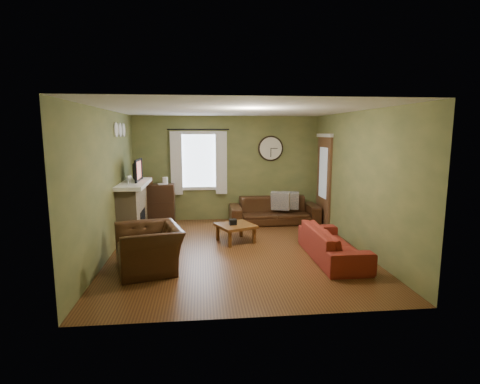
{
  "coord_description": "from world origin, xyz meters",
  "views": [
    {
      "loc": [
        -0.65,
        -6.76,
        2.21
      ],
      "look_at": [
        0.1,
        0.4,
        1.05
      ],
      "focal_mm": 28.0,
      "sensor_mm": 36.0,
      "label": 1
    }
  ],
  "objects": [
    {
      "name": "curtain_right",
      "position": [
        -0.15,
        2.48,
        1.45
      ],
      "size": [
        0.28,
        0.04,
        1.55
      ],
      "primitive_type": "cube",
      "color": "white",
      "rests_on": "wall_back"
    },
    {
      "name": "sofa_brown",
      "position": [
        1.11,
        2.07,
        0.31
      ],
      "size": [
        2.15,
        0.84,
        0.63
      ],
      "primitive_type": "imported",
      "color": "#341C0F",
      "rests_on": "floor"
    },
    {
      "name": "firebox",
      "position": [
        -1.91,
        1.15,
        0.3
      ],
      "size": [
        0.04,
        0.6,
        0.55
      ],
      "primitive_type": "cube",
      "color": "black",
      "rests_on": "fireplace"
    },
    {
      "name": "mantel",
      "position": [
        -2.07,
        1.15,
        1.14
      ],
      "size": [
        0.58,
        1.6,
        0.08
      ],
      "primitive_type": "cube",
      "color": "white",
      "rests_on": "fireplace"
    },
    {
      "name": "wall_right",
      "position": [
        2.3,
        0.0,
        1.3
      ],
      "size": [
        0.0,
        5.2,
        2.6
      ],
      "primitive_type": "cube",
      "color": "olive",
      "rests_on": "ground"
    },
    {
      "name": "wall_left",
      "position": [
        -2.3,
        0.0,
        1.3
      ],
      "size": [
        0.0,
        5.2,
        2.6
      ],
      "primitive_type": "cube",
      "color": "olive",
      "rests_on": "ground"
    },
    {
      "name": "wine_glass_a",
      "position": [
        -2.05,
        0.57,
        1.28
      ],
      "size": [
        0.07,
        0.07,
        0.19
      ],
      "primitive_type": null,
      "color": "white",
      "rests_on": "mantel"
    },
    {
      "name": "wine_glass_b",
      "position": [
        -2.05,
        0.75,
        1.27
      ],
      "size": [
        0.06,
        0.06,
        0.18
      ],
      "primitive_type": null,
      "color": "white",
      "rests_on": "mantel"
    },
    {
      "name": "sofa_red",
      "position": [
        1.62,
        -0.65,
        0.28
      ],
      "size": [
        0.74,
        1.88,
        0.55
      ],
      "primitive_type": "imported",
      "rotation": [
        0.0,
        0.0,
        1.57
      ],
      "color": "maroon",
      "rests_on": "floor"
    },
    {
      "name": "floor",
      "position": [
        0.0,
        0.0,
        0.0
      ],
      "size": [
        4.6,
        5.2,
        0.0
      ],
      "primitive_type": "cube",
      "color": "#563117",
      "rests_on": "ground"
    },
    {
      "name": "door",
      "position": [
        2.27,
        1.85,
        1.05
      ],
      "size": [
        0.05,
        0.9,
        2.1
      ],
      "primitive_type": "cube",
      "color": "brown",
      "rests_on": "floor"
    },
    {
      "name": "wall_back",
      "position": [
        0.0,
        2.6,
        1.3
      ],
      "size": [
        4.6,
        0.0,
        2.6
      ],
      "primitive_type": "cube",
      "color": "olive",
      "rests_on": "ground"
    },
    {
      "name": "armchair",
      "position": [
        -1.5,
        -0.85,
        0.36
      ],
      "size": [
        1.24,
        1.33,
        0.72
      ],
      "primitive_type": "imported",
      "rotation": [
        0.0,
        0.0,
        -1.29
      ],
      "color": "#341C0F",
      "rests_on": "floor"
    },
    {
      "name": "ceiling",
      "position": [
        0.0,
        0.0,
        2.6
      ],
      "size": [
        4.6,
        5.2,
        0.0
      ],
      "primitive_type": "cube",
      "color": "white",
      "rests_on": "ground"
    },
    {
      "name": "medallion_left",
      "position": [
        -2.28,
        0.8,
        2.25
      ],
      "size": [
        0.28,
        0.28,
        0.03
      ],
      "primitive_type": "cylinder",
      "color": "white",
      "rests_on": "wall_left"
    },
    {
      "name": "medallion_mid",
      "position": [
        -2.28,
        1.15,
        2.25
      ],
      "size": [
        0.28,
        0.28,
        0.03
      ],
      "primitive_type": "cylinder",
      "color": "white",
      "rests_on": "wall_left"
    },
    {
      "name": "wall_clock",
      "position": [
        1.1,
        2.55,
        1.8
      ],
      "size": [
        0.64,
        0.06,
        0.64
      ],
      "primitive_type": null,
      "color": "white",
      "rests_on": "wall_back"
    },
    {
      "name": "bookshelf",
      "position": [
        -1.71,
        2.15,
        0.49
      ],
      "size": [
        0.83,
        0.35,
        0.99
      ],
      "primitive_type": null,
      "color": "black",
      "rests_on": "floor"
    },
    {
      "name": "tissue_box",
      "position": [
        -0.03,
        0.54,
        0.4
      ],
      "size": [
        0.16,
        0.16,
        0.11
      ],
      "primitive_type": "cube",
      "rotation": [
        0.0,
        0.0,
        0.13
      ],
      "color": "black",
      "rests_on": "coffee_table"
    },
    {
      "name": "curtain_rod",
      "position": [
        -0.7,
        2.48,
        2.27
      ],
      "size": [
        0.03,
        0.03,
        1.5
      ],
      "primitive_type": "cylinder",
      "color": "black",
      "rests_on": "wall_back"
    },
    {
      "name": "pillow_left",
      "position": [
        1.25,
        2.02,
        0.55
      ],
      "size": [
        0.46,
        0.3,
        0.44
      ],
      "primitive_type": "cube",
      "rotation": [
        0.0,
        0.0,
        -0.41
      ],
      "color": "gray",
      "rests_on": "sofa_brown"
    },
    {
      "name": "coffee_table",
      "position": [
        0.03,
        0.56,
        0.18
      ],
      "size": [
        0.89,
        0.89,
        0.36
      ],
      "primitive_type": null,
      "rotation": [
        0.0,
        0.0,
        0.4
      ],
      "color": "brown",
      "rests_on": "floor"
    },
    {
      "name": "book",
      "position": [
        -1.66,
        2.07,
        0.96
      ],
      "size": [
        0.22,
        0.27,
        0.02
      ],
      "primitive_type": "imported",
      "rotation": [
        0.0,
        0.0,
        0.22
      ],
      "color": "brown",
      "rests_on": "bookshelf"
    },
    {
      "name": "wall_front",
      "position": [
        0.0,
        -2.6,
        1.3
      ],
      "size": [
        4.6,
        0.0,
        2.6
      ],
      "primitive_type": "cube",
      "color": "olive",
      "rests_on": "ground"
    },
    {
      "name": "curtain_left",
      "position": [
        -1.25,
        2.48,
        1.45
      ],
      "size": [
        0.28,
        0.04,
        1.55
      ],
      "primitive_type": "cube",
      "color": "white",
      "rests_on": "wall_back"
    },
    {
      "name": "tv",
      "position": [
        -2.05,
        1.3,
        1.35
      ],
      "size": [
        0.08,
        0.6,
        0.35
      ],
      "primitive_type": "imported",
      "rotation": [
        0.0,
        0.0,
        1.57
      ],
      "color": "black",
      "rests_on": "mantel"
    },
    {
      "name": "fireplace",
      "position": [
        -2.1,
        1.15,
        0.55
      ],
      "size": [
        0.4,
        1.4,
        1.1
      ],
      "primitive_type": "cube",
      "color": "#9D8860",
      "rests_on": "floor"
    },
    {
      "name": "tv_screen",
      "position": [
        -1.97,
        1.3,
        1.41
      ],
      "size": [
        0.02,
        0.62,
        0.36
      ],
      "primitive_type": "cube",
      "color": "#994C3F",
      "rests_on": "mantel"
    },
    {
      "name": "pillow_right",
      "position": [
        1.51,
        2.07,
        0.55
      ],
      "size": [
        0.45,
        0.24,
        0.43
      ],
      "primitive_type": "cube",
      "rotation": [
        0.0,
        0.0,
        -0.28
      ],
      "color": "gray",
      "rests_on": "sofa_brown"
    },
    {
      "name": "window_pane",
      "position": [
        -0.7,
        2.58,
        1.5
      ],
      "size": [
        1.0,
        0.02,
        1.3
      ],
      "primitive_type": null,
      "color": "silver",
      "rests_on": "wall_back"
    },
    {
      "name": "medallion_right",
      "position": [
        -2.28,
        1.5,
        2.25
      ],
      "size": [
        0.28,
        0.28,
        0.03
      ],
      "primitive_type": "cylinder",
      "color": "white",
      "rests_on": "wall_left"
    }
  ]
}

